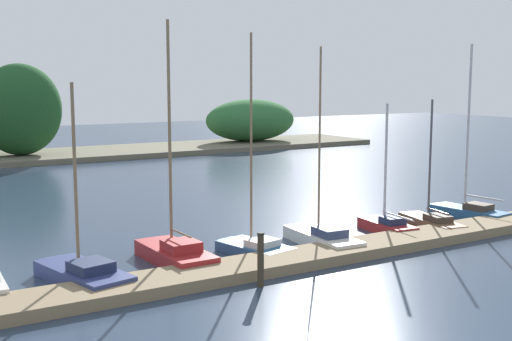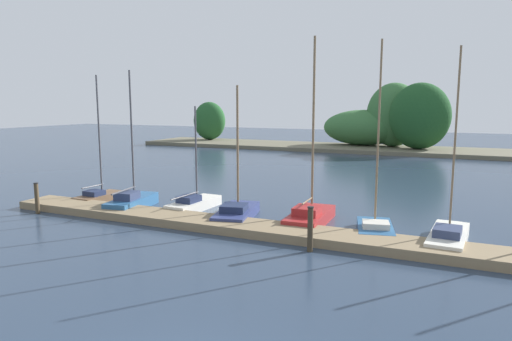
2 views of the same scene
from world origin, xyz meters
name	(u,v)px [view 1 (image 1 of 2)]	position (x,y,z in m)	size (l,w,h in m)	color
dock_pier	(245,268)	(0.00, 10.22, 0.17)	(30.34, 1.80, 0.35)	#847051
far_shore	(22,126)	(0.77, 44.67, 2.48)	(62.15, 8.56, 7.27)	#66604C
sailboat_3	(82,272)	(-4.60, 11.90, 0.33)	(2.13, 4.01, 5.88)	navy
sailboat_4	(174,251)	(-1.37, 12.48, 0.39)	(1.45, 3.88, 7.82)	maroon
sailboat_5	(254,245)	(1.42, 12.03, 0.32)	(1.90, 3.07, 7.49)	#285684
sailboat_6	(321,237)	(4.10, 11.77, 0.33)	(1.47, 3.98, 7.10)	silver
sailboat_7	(386,224)	(7.55, 12.11, 0.33)	(1.36, 3.18, 5.06)	maroon
sailboat_8	(430,221)	(9.62, 11.76, 0.29)	(1.68, 3.64, 5.18)	brown
sailboat_9	(468,209)	(12.49, 12.32, 0.38)	(1.53, 3.69, 7.45)	#285684
mooring_piling_1	(261,259)	(-0.27, 8.88, 0.81)	(0.22, 0.22, 1.60)	#3D3323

